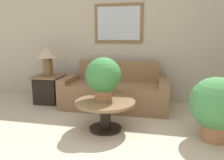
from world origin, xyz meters
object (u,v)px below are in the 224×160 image
object	(u,v)px
coffee_table	(105,109)
potted_plant_on_table	(103,77)
table_lamp	(47,56)
couch_main	(115,92)
side_table	(49,89)
potted_plant_floor	(216,105)

from	to	relation	value
coffee_table	potted_plant_on_table	xyz separation A→B (m)	(-0.04, 0.06, 0.46)
table_lamp	potted_plant_on_table	bearing A→B (deg)	-35.49
couch_main	side_table	bearing A→B (deg)	179.87
side_table	potted_plant_floor	distance (m)	3.14
couch_main	coffee_table	world-z (taller)	couch_main
side_table	potted_plant_floor	xyz separation A→B (m)	(2.94, -1.09, 0.18)
couch_main	coffee_table	size ratio (longest dim) A/B	2.31
side_table	table_lamp	world-z (taller)	table_lamp
side_table	coffee_table	bearing A→B (deg)	-36.14
couch_main	potted_plant_on_table	world-z (taller)	potted_plant_on_table
coffee_table	table_lamp	bearing A→B (deg)	143.86
couch_main	potted_plant_floor	size ratio (longest dim) A/B	2.37
table_lamp	coffee_table	bearing A→B (deg)	-36.14
coffee_table	side_table	world-z (taller)	side_table
potted_plant_on_table	potted_plant_floor	distance (m)	1.55
coffee_table	side_table	xyz separation A→B (m)	(-1.47, 1.07, -0.03)
potted_plant_on_table	potted_plant_floor	bearing A→B (deg)	-2.82
table_lamp	potted_plant_on_table	distance (m)	1.76
couch_main	table_lamp	size ratio (longest dim) A/B	3.49
side_table	table_lamp	bearing A→B (deg)	90.00
side_table	potted_plant_on_table	world-z (taller)	potted_plant_on_table
coffee_table	potted_plant_on_table	bearing A→B (deg)	127.31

